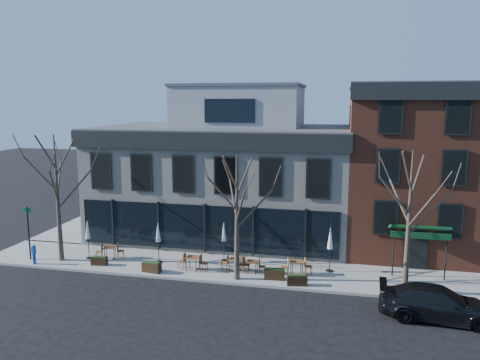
% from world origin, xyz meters
% --- Properties ---
extents(ground, '(120.00, 120.00, 0.00)m').
position_xyz_m(ground, '(0.00, 0.00, 0.00)').
color(ground, black).
rests_on(ground, ground).
extents(sidewalk_front, '(33.50, 4.70, 0.15)m').
position_xyz_m(sidewalk_front, '(3.25, -2.15, 0.07)').
color(sidewalk_front, gray).
rests_on(sidewalk_front, ground).
extents(sidewalk_side, '(4.50, 12.00, 0.15)m').
position_xyz_m(sidewalk_side, '(-11.25, 6.00, 0.07)').
color(sidewalk_side, gray).
rests_on(sidewalk_side, ground).
extents(corner_building, '(18.39, 10.39, 11.10)m').
position_xyz_m(corner_building, '(0.07, 5.07, 4.72)').
color(corner_building, beige).
rests_on(corner_building, ground).
extents(red_brick_building, '(8.20, 11.78, 11.18)m').
position_xyz_m(red_brick_building, '(13.00, 4.98, 5.64)').
color(red_brick_building, brown).
rests_on(red_brick_building, ground).
extents(tree_corner, '(3.93, 3.98, 7.92)m').
position_xyz_m(tree_corner, '(-8.49, -3.20, 4.25)').
color(tree_corner, '#382B21').
rests_on(tree_corner, sidewalk_front).
extents(tree_mid, '(3.50, 3.55, 7.04)m').
position_xyz_m(tree_mid, '(3.01, -3.90, 3.79)').
color(tree_mid, '#382B21').
rests_on(tree_mid, sidewalk_front).
extents(tree_right, '(3.72, 3.77, 7.48)m').
position_xyz_m(tree_right, '(12.01, -3.90, 4.02)').
color(tree_right, '#382B21').
rests_on(tree_right, sidewalk_front).
extents(sign_pole, '(0.50, 0.10, 3.40)m').
position_xyz_m(sign_pole, '(-10.50, -3.50, 2.07)').
color(sign_pole, black).
rests_on(sign_pole, sidewalk_front).
extents(parked_sedan, '(5.44, 2.48, 1.54)m').
position_xyz_m(parked_sedan, '(13.17, -6.38, 0.77)').
color(parked_sedan, black).
rests_on(parked_sedan, ground).
extents(call_box, '(0.25, 0.25, 1.24)m').
position_xyz_m(call_box, '(-9.71, -4.20, 0.81)').
color(call_box, '#0D3FAE').
rests_on(call_box, sidewalk_front).
extents(cafe_set_0, '(1.84, 1.00, 0.95)m').
position_xyz_m(cafe_set_0, '(-5.66, -2.25, 0.64)').
color(cafe_set_0, brown).
rests_on(cafe_set_0, sidewalk_front).
extents(cafe_set_2, '(1.87, 0.76, 0.99)m').
position_xyz_m(cafe_set_2, '(0.14, -3.10, 0.66)').
color(cafe_set_2, brown).
rests_on(cafe_set_2, sidewalk_front).
extents(cafe_set_3, '(1.74, 0.71, 0.92)m').
position_xyz_m(cafe_set_3, '(2.65, -2.73, 0.62)').
color(cafe_set_3, brown).
rests_on(cafe_set_3, sidewalk_front).
extents(cafe_set_4, '(1.62, 0.65, 0.85)m').
position_xyz_m(cafe_set_4, '(3.66, -2.78, 0.59)').
color(cafe_set_4, brown).
rests_on(cafe_set_4, sidewalk_front).
extents(cafe_set_5, '(1.88, 0.92, 0.97)m').
position_xyz_m(cafe_set_5, '(6.22, -2.49, 0.65)').
color(cafe_set_5, brown).
rests_on(cafe_set_5, sidewalk_front).
extents(umbrella_0, '(0.39, 0.39, 2.46)m').
position_xyz_m(umbrella_0, '(-6.98, -2.52, 1.89)').
color(umbrella_0, black).
rests_on(umbrella_0, sidewalk_front).
extents(umbrella_1, '(0.41, 0.41, 2.54)m').
position_xyz_m(umbrella_1, '(-2.35, -2.25, 1.94)').
color(umbrella_1, black).
rests_on(umbrella_1, sidewalk_front).
extents(umbrella_2, '(0.40, 0.40, 2.47)m').
position_xyz_m(umbrella_2, '(1.55, -1.17, 1.89)').
color(umbrella_2, black).
rests_on(umbrella_2, sidewalk_front).
extents(umbrella_4, '(0.42, 0.42, 2.62)m').
position_xyz_m(umbrella_4, '(8.06, -1.54, 2.00)').
color(umbrella_4, black).
rests_on(umbrella_4, sidewalk_front).
extents(planter_0, '(1.01, 0.50, 0.54)m').
position_xyz_m(planter_0, '(-5.72, -3.50, 0.42)').
color(planter_0, black).
rests_on(planter_0, sidewalk_front).
extents(planter_1, '(1.17, 0.61, 0.62)m').
position_xyz_m(planter_1, '(-2.11, -3.94, 0.46)').
color(planter_1, black).
rests_on(planter_1, sidewalk_front).
extents(planter_2, '(1.16, 0.54, 0.63)m').
position_xyz_m(planter_2, '(5.08, -3.50, 0.46)').
color(planter_2, '#2F200F').
rests_on(planter_2, sidewalk_front).
extents(planter_3, '(1.15, 0.62, 0.61)m').
position_xyz_m(planter_3, '(6.41, -4.08, 0.45)').
color(planter_3, '#311D10').
rests_on(planter_3, sidewalk_front).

